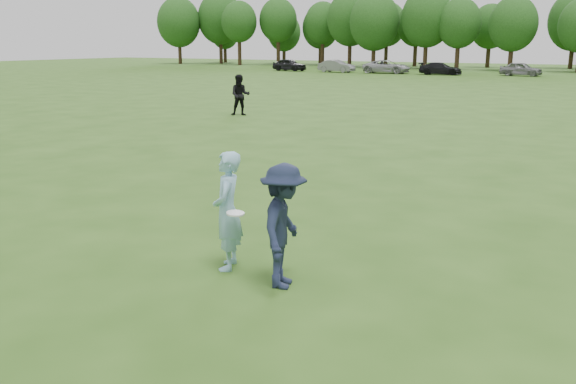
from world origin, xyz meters
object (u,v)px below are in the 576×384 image
at_px(car_c, 387,67).
at_px(car_e, 521,69).
at_px(player_far_a, 240,95).
at_px(car_a, 289,65).
at_px(car_d, 440,69).
at_px(thrower, 227,211).
at_px(defender, 284,226).
at_px(car_b, 337,66).

height_order(car_c, car_e, car_c).
height_order(player_far_a, car_e, player_far_a).
bearing_deg(car_c, car_a, 87.30).
relative_size(car_d, car_e, 1.08).
height_order(thrower, car_c, thrower).
height_order(car_a, car_d, car_a).
relative_size(thrower, car_d, 0.41).
relative_size(defender, car_d, 0.40).
xyz_separation_m(thrower, car_e, (-5.79, 60.86, -0.21)).
xyz_separation_m(car_a, car_e, (26.77, 1.89, -0.02)).
height_order(thrower, car_a, thrower).
height_order(player_far_a, car_b, player_far_a).
distance_m(player_far_a, car_c, 42.95).
height_order(defender, car_b, defender).
distance_m(car_c, car_d, 6.22).
relative_size(defender, player_far_a, 0.93).
xyz_separation_m(thrower, car_d, (-13.76, 58.97, -0.26)).
height_order(car_a, car_b, car_a).
bearing_deg(car_a, thrower, -143.32).
xyz_separation_m(defender, car_d, (-14.87, 59.17, -0.24)).
distance_m(thrower, defender, 1.13).
height_order(thrower, car_d, thrower).
bearing_deg(defender, car_c, 1.97).
xyz_separation_m(thrower, car_c, (-19.97, 59.17, -0.19)).
xyz_separation_m(player_far_a, car_d, (-2.38, 41.87, -0.31)).
bearing_deg(car_e, car_c, 102.22).
xyz_separation_m(car_d, car_e, (7.97, 1.90, 0.06)).
bearing_deg(car_c, car_b, 92.85).
bearing_deg(car_c, car_d, -95.50).
bearing_deg(car_b, player_far_a, -157.55).
relative_size(car_b, car_c, 0.82).
distance_m(defender, car_d, 61.01).
bearing_deg(car_a, car_d, -82.24).
distance_m(player_far_a, car_b, 43.89).
height_order(defender, car_c, defender).
bearing_deg(car_d, player_far_a, 178.04).
relative_size(thrower, player_far_a, 0.95).
bearing_deg(player_far_a, car_a, 86.87).
relative_size(car_c, car_d, 1.17).
distance_m(car_a, car_e, 26.83).
xyz_separation_m(thrower, defender, (1.12, -0.20, -0.02)).
bearing_deg(thrower, car_a, -176.90).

